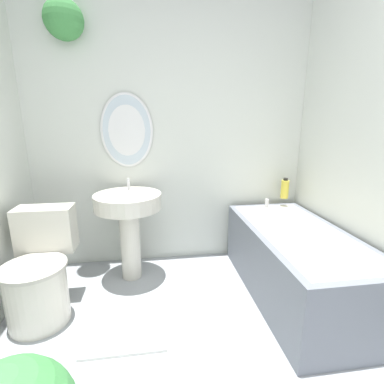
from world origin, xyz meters
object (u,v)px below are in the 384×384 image
at_px(toilet, 40,273).
at_px(pedestal_sink, 129,215).
at_px(bathtub, 296,261).
at_px(shampoo_bottle, 285,189).

height_order(toilet, pedestal_sink, pedestal_sink).
bearing_deg(toilet, bathtub, -1.05).
xyz_separation_m(toilet, bathtub, (1.85, -0.03, -0.04)).
height_order(toilet, bathtub, toilet).
relative_size(pedestal_sink, bathtub, 0.60).
relative_size(toilet, shampoo_bottle, 3.70).
relative_size(toilet, bathtub, 0.51).
distance_m(toilet, bathtub, 1.85).
bearing_deg(bathtub, shampoo_bottle, 73.90).
height_order(pedestal_sink, shampoo_bottle, pedestal_sink).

